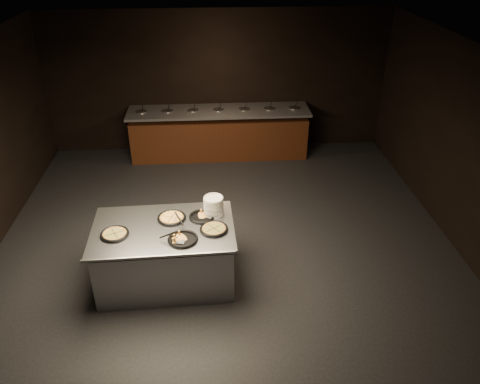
{
  "coord_description": "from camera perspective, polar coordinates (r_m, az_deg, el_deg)",
  "views": [
    {
      "loc": [
        -0.18,
        -5.47,
        4.36
      ],
      "look_at": [
        0.21,
        0.3,
        0.97
      ],
      "focal_mm": 35.0,
      "sensor_mm": 36.0,
      "label": 1
    }
  ],
  "objects": [
    {
      "name": "server_left",
      "position": [
        6.19,
        -7.7,
        -3.29
      ],
      "size": [
        0.25,
        0.27,
        0.16
      ],
      "rotation": [
        0.0,
        0.0,
        2.35
      ],
      "color": "#B9BBC0",
      "rests_on": "serving_counter"
    },
    {
      "name": "salad_bar",
      "position": [
        9.85,
        -2.54,
        6.85
      ],
      "size": [
        3.7,
        0.83,
        1.18
      ],
      "color": "#532513",
      "rests_on": "ground"
    },
    {
      "name": "room",
      "position": [
        6.2,
        -1.77,
        2.34
      ],
      "size": [
        7.02,
        8.02,
        2.92
      ],
      "color": "black",
      "rests_on": "ground"
    },
    {
      "name": "plate_stack",
      "position": [
        6.31,
        -3.24,
        -1.72
      ],
      "size": [
        0.27,
        0.27,
        0.26
      ],
      "primitive_type": "cylinder",
      "color": "silver",
      "rests_on": "serving_counter"
    },
    {
      "name": "server_right",
      "position": [
        5.86,
        -8.42,
        -5.46
      ],
      "size": [
        0.32,
        0.12,
        0.15
      ],
      "rotation": [
        0.0,
        0.0,
        -0.21
      ],
      "color": "#B9BBC0",
      "rests_on": "serving_counter"
    },
    {
      "name": "pan_veggie_whole",
      "position": [
        6.16,
        -15.04,
        -4.95
      ],
      "size": [
        0.36,
        0.36,
        0.04
      ],
      "rotation": [
        0.0,
        0.0,
        0.45
      ],
      "color": "black",
      "rests_on": "serving_counter"
    },
    {
      "name": "pan_cheese_whole",
      "position": [
        6.33,
        -8.33,
        -3.12
      ],
      "size": [
        0.38,
        0.38,
        0.04
      ],
      "rotation": [
        0.0,
        0.0,
        -0.32
      ],
      "color": "black",
      "rests_on": "serving_counter"
    },
    {
      "name": "pan_veggie_slices",
      "position": [
        6.05,
        -3.19,
        -4.51
      ],
      "size": [
        0.37,
        0.37,
        0.04
      ],
      "rotation": [
        0.0,
        0.0,
        -0.93
      ],
      "color": "black",
      "rests_on": "serving_counter"
    },
    {
      "name": "serving_counter",
      "position": [
        6.45,
        -9.05,
        -7.68
      ],
      "size": [
        1.88,
        1.24,
        0.89
      ],
      "rotation": [
        0.0,
        0.0,
        0.03
      ],
      "color": "#B9BBC0",
      "rests_on": "ground"
    },
    {
      "name": "pan_cheese_slices_b",
      "position": [
        5.91,
        -6.98,
        -5.69
      ],
      "size": [
        0.38,
        0.38,
        0.04
      ],
      "rotation": [
        0.0,
        0.0,
        1.98
      ],
      "color": "black",
      "rests_on": "serving_counter"
    },
    {
      "name": "pan_cheese_slices_a",
      "position": [
        6.31,
        -4.66,
        -2.99
      ],
      "size": [
        0.35,
        0.35,
        0.04
      ],
      "rotation": [
        0.0,
        0.0,
        0.83
      ],
      "color": "black",
      "rests_on": "serving_counter"
    }
  ]
}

